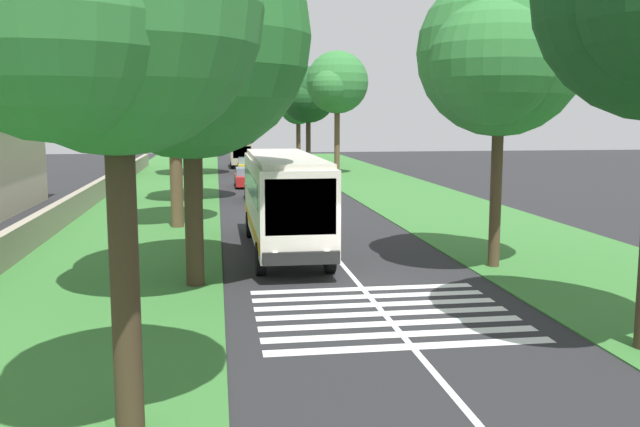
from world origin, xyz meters
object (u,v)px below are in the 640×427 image
trailing_car_1 (247,178)px  roadside_tree_left_3 (101,15)px  trailing_car_3 (247,166)px  roadside_tree_left_2 (195,101)px  roadside_tree_right_3 (307,96)px  roadside_tree_left_1 (195,104)px  coach_bus (284,196)px  trailing_car_2 (295,171)px  trailing_car_0 (260,190)px  roadside_tree_right_2 (297,107)px  roadside_tree_right_4 (496,58)px  roadside_tree_right_0 (336,84)px  roadside_tree_left_0 (180,44)px  utility_pole (195,135)px  trailing_minibus_0 (241,152)px  roadside_tree_left_4 (170,47)px

trailing_car_1 → roadside_tree_left_3: roadside_tree_left_3 is taller
trailing_car_3 → roadside_tree_left_2: size_ratio=0.43×
trailing_car_3 → roadside_tree_right_3: roadside_tree_right_3 is taller
trailing_car_3 → roadside_tree_left_1: bearing=168.7°
coach_bus → trailing_car_2: coach_bus is taller
trailing_car_0 → roadside_tree_right_2: size_ratio=0.50×
roadside_tree_right_4 → roadside_tree_right_0: bearing=-1.8°
trailing_car_1 → roadside_tree_left_0: roadside_tree_left_0 is taller
trailing_car_0 → trailing_car_3: 21.19m
trailing_car_3 → roadside_tree_left_3: 53.74m
roadside_tree_left_0 → roadside_tree_right_2: 61.64m
roadside_tree_right_4 → roadside_tree_left_2: bearing=15.3°
roadside_tree_left_3 → trailing_car_1: bearing=-5.5°
roadside_tree_right_2 → utility_pole: size_ratio=1.03×
trailing_car_2 → trailing_minibus_0: size_ratio=0.72×
trailing_car_3 → roadside_tree_right_4: (-41.81, -6.46, 6.46)m
coach_bus → roadside_tree_left_0: bearing=146.2°
trailing_car_1 → roadside_tree_right_2: (30.28, -7.25, 5.63)m
roadside_tree_right_0 → roadside_tree_left_4: bearing=156.1°
roadside_tree_left_1 → utility_pole: size_ratio=1.07×
roadside_tree_left_1 → roadside_tree_left_3: (-32.91, 0.41, 0.79)m
trailing_car_3 → roadside_tree_left_4: (-31.30, 4.78, 7.64)m
trailing_car_2 → roadside_tree_left_4: 26.82m
trailing_minibus_0 → roadside_tree_right_3: (0.40, -6.87, 5.68)m
coach_bus → roadside_tree_right_4: size_ratio=1.11×
trailing_car_0 → trailing_car_2: (14.19, -3.77, 0.00)m
roadside_tree_left_0 → roadside_tree_left_3: (-10.09, 0.69, -0.58)m
roadside_tree_right_4 → roadside_tree_right_3: bearing=-0.1°
roadside_tree_left_2 → utility_pole: bearing=-178.4°
roadside_tree_left_4 → roadside_tree_right_0: (28.10, -12.48, -0.33)m
trailing_car_3 → roadside_tree_left_4: size_ratio=0.39×
trailing_car_2 → roadside_tree_right_3: size_ratio=0.42×
coach_bus → roadside_tree_right_2: 56.09m
trailing_car_2 → trailing_car_3: size_ratio=1.00×
roadside_tree_right_4 → trailing_car_2: bearing=4.7°
trailing_car_1 → roadside_tree_left_4: bearing=167.3°
roadside_tree_left_3 → roadside_tree_right_3: bearing=-10.3°
trailing_minibus_0 → utility_pole: bearing=175.2°
trailing_car_3 → roadside_tree_left_2: roadside_tree_left_2 is taller
roadside_tree_left_3 → roadside_tree_left_4: 21.97m
trailing_car_0 → roadside_tree_right_0: roadside_tree_right_0 is taller
roadside_tree_right_2 → roadside_tree_right_3: 10.01m
roadside_tree_left_2 → roadside_tree_right_2: roadside_tree_left_2 is taller
utility_pole → roadside_tree_left_2: bearing=1.6°
roadside_tree_right_4 → roadside_tree_left_1: bearing=26.1°
trailing_car_2 → trailing_minibus_0: trailing_minibus_0 is taller
trailing_car_1 → utility_pole: bearing=171.4°
roadside_tree_left_1 → roadside_tree_left_3: 32.92m
roadside_tree_left_1 → roadside_tree_left_4: roadside_tree_left_4 is taller
roadside_tree_left_0 → roadside_tree_right_0: size_ratio=1.03×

